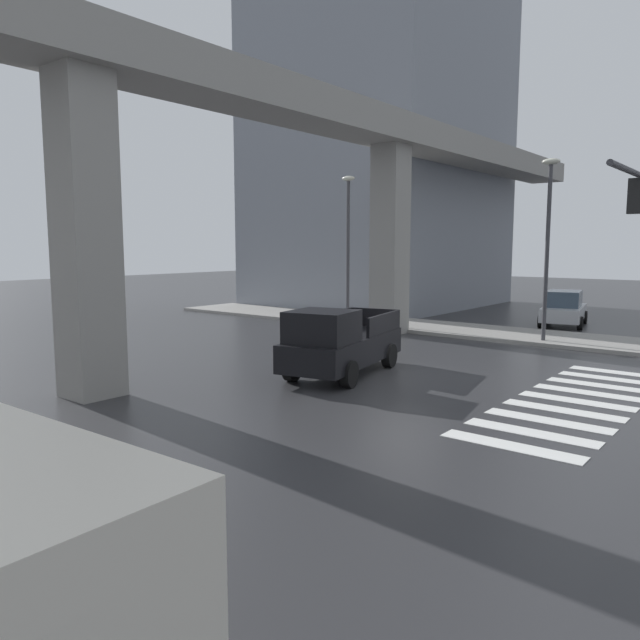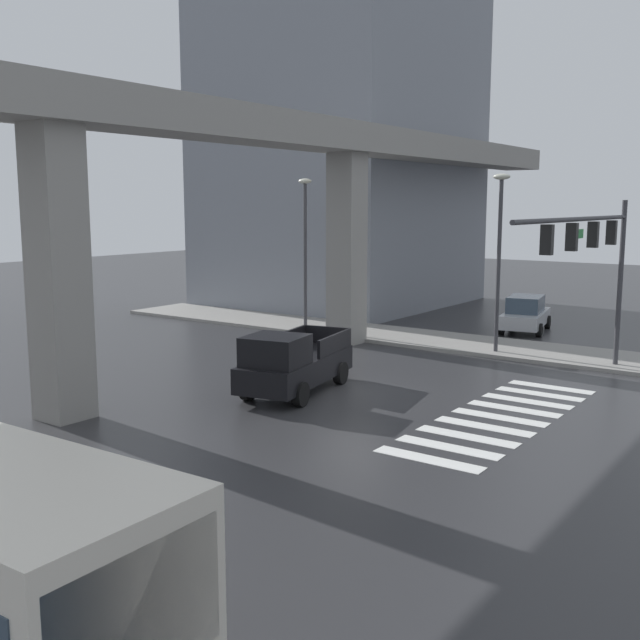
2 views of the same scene
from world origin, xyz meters
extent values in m
plane|color=#2D2D30|center=(0.00, 0.00, 0.00)|extent=(120.00, 120.00, 0.00)
cube|color=silver|center=(-4.40, -4.99, 0.01)|extent=(0.55, 2.80, 0.01)
cube|color=silver|center=(-3.30, -4.99, 0.01)|extent=(0.55, 2.80, 0.01)
cube|color=silver|center=(-2.20, -4.99, 0.01)|extent=(0.55, 2.80, 0.01)
cube|color=silver|center=(-1.10, -4.99, 0.01)|extent=(0.55, 2.80, 0.01)
cube|color=silver|center=(0.00, -4.99, 0.01)|extent=(0.55, 2.80, 0.01)
cube|color=silver|center=(1.10, -4.99, 0.01)|extent=(0.55, 2.80, 0.01)
cube|color=silver|center=(2.20, -4.99, 0.01)|extent=(0.55, 2.80, 0.01)
cube|color=silver|center=(3.30, -4.99, 0.01)|extent=(0.55, 2.80, 0.01)
cube|color=silver|center=(4.40, -4.99, 0.01)|extent=(0.55, 2.80, 0.01)
cube|color=gray|center=(0.00, 5.11, 8.83)|extent=(55.41, 2.18, 1.20)
cube|color=gray|center=(-7.25, 5.11, 4.11)|extent=(1.30, 1.30, 8.23)
cube|color=gray|center=(7.25, 5.11, 4.11)|extent=(1.30, 1.30, 8.23)
cube|color=gray|center=(9.75, 2.00, 0.07)|extent=(4.00, 36.00, 0.15)
cube|color=black|center=(-0.99, 1.59, 0.78)|extent=(5.38, 2.88, 0.80)
cube|color=black|center=(-2.41, 1.30, 1.63)|extent=(2.01, 2.05, 0.90)
cube|color=#3F5160|center=(-2.86, 1.21, 1.63)|extent=(0.43, 1.66, 0.77)
cube|color=black|center=(0.31, 0.96, 1.48)|extent=(2.62, 0.63, 0.60)
cube|color=black|center=(-0.04, 2.67, 1.48)|extent=(2.62, 0.63, 0.60)
cube|color=black|center=(1.46, 2.09, 1.48)|extent=(0.45, 1.73, 0.60)
cylinder|color=black|center=(-2.36, 0.39, 0.38)|extent=(0.80, 0.43, 0.76)
cylinder|color=black|center=(-2.72, 2.16, 0.38)|extent=(0.80, 0.43, 0.76)
cylinder|color=black|center=(0.74, 1.02, 0.38)|extent=(0.80, 0.43, 0.76)
cylinder|color=black|center=(0.38, 2.79, 0.38)|extent=(0.80, 0.43, 0.76)
cube|color=#2D3D4C|center=(-15.35, -7.42, 1.98)|extent=(2.25, 0.13, 1.49)
cube|color=#A8AAAF|center=(14.78, -0.21, 0.64)|extent=(4.56, 2.54, 0.64)
cube|color=#384756|center=(14.69, -0.23, 1.34)|extent=(2.48, 1.89, 0.76)
cylinder|color=black|center=(15.93, 0.89, 0.32)|extent=(0.67, 0.36, 0.64)
cylinder|color=black|center=(16.26, -0.81, 0.32)|extent=(0.67, 0.36, 0.64)
cylinder|color=black|center=(13.31, 0.38, 0.32)|extent=(0.67, 0.36, 0.64)
cylinder|color=black|center=(13.64, -1.31, 0.32)|extent=(0.67, 0.36, 0.64)
cylinder|color=#38383D|center=(8.78, -5.93, 3.10)|extent=(0.18, 0.18, 6.20)
cylinder|color=#38383D|center=(3.38, -5.93, 5.60)|extent=(10.80, 0.14, 0.14)
cube|color=black|center=(7.18, -5.93, 5.08)|extent=(0.24, 0.32, 0.84)
sphere|color=green|center=(7.18, -5.93, 4.82)|extent=(0.17, 0.17, 0.17)
cube|color=black|center=(4.98, -5.93, 5.08)|extent=(0.24, 0.32, 0.84)
sphere|color=green|center=(4.98, -5.93, 4.82)|extent=(0.17, 0.17, 0.17)
cube|color=black|center=(2.78, -5.93, 5.08)|extent=(0.24, 0.32, 0.84)
sphere|color=green|center=(2.78, -5.93, 4.82)|extent=(0.17, 0.17, 0.17)
cube|color=black|center=(0.58, -5.93, 5.08)|extent=(0.24, 0.32, 0.84)
sphere|color=green|center=(0.58, -5.93, 4.82)|extent=(0.17, 0.17, 0.17)
cube|color=#19722D|center=(3.30, -5.93, 5.15)|extent=(1.10, 0.04, 0.28)
cylinder|color=#38383D|center=(8.55, -1.30, 3.50)|extent=(0.16, 0.16, 7.00)
ellipsoid|color=beige|center=(8.55, -1.30, 7.12)|extent=(0.44, 0.70, 0.24)
cylinder|color=#38383D|center=(8.55, 8.32, 3.50)|extent=(0.16, 0.16, 7.00)
ellipsoid|color=beige|center=(8.55, 8.32, 7.12)|extent=(0.44, 0.70, 0.24)
camera|label=1|loc=(-15.70, -9.18, 3.90)|focal=34.04mm
camera|label=2|loc=(-19.94, -12.92, 6.04)|focal=42.19mm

